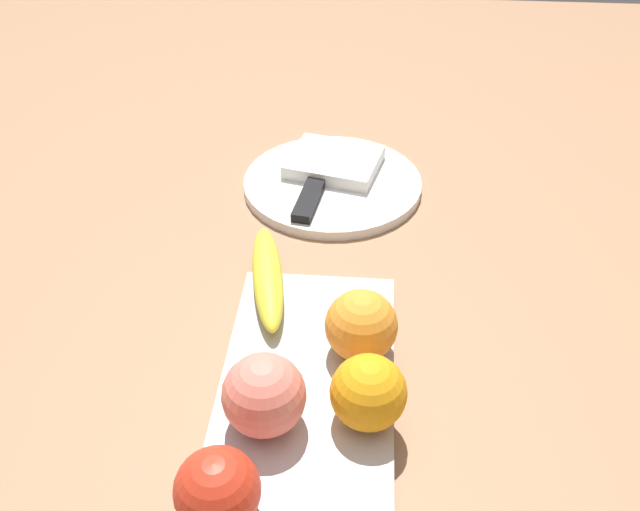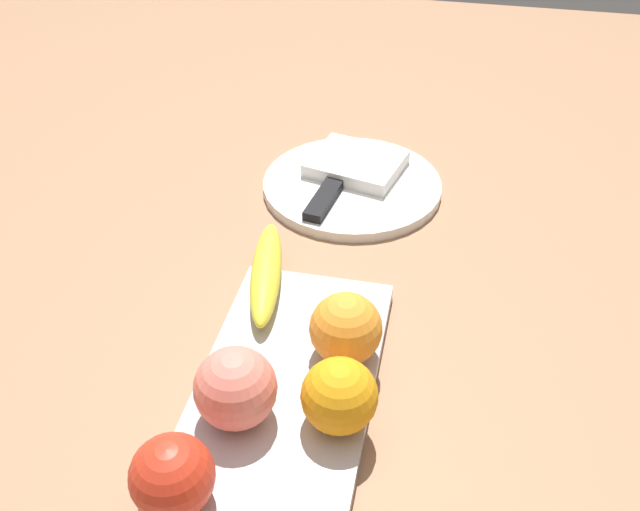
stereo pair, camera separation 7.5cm
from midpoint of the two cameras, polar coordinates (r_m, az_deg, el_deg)
name	(u,v)px [view 2 (the right image)]	position (r m, az deg, el deg)	size (l,w,h in m)	color
ground_plane	(253,430)	(0.65, -2.13, -14.26)	(2.40, 2.40, 0.00)	#9A6E4E
fruit_tray	(271,433)	(0.63, -0.53, -14.49)	(0.42, 0.16, 0.02)	#B5B4BB
apple	(172,476)	(0.56, -8.12, -17.63)	(0.07, 0.07, 0.07)	red
banana	(266,272)	(0.75, -1.58, -1.48)	(0.17, 0.03, 0.03)	yellow
orange_near_banana	(346,329)	(0.66, 5.39, -6.13)	(0.07, 0.07, 0.07)	orange
orange_center	(339,396)	(0.61, 5.20, -11.53)	(0.07, 0.07, 0.07)	orange
peach	(235,388)	(0.61, -3.38, -10.96)	(0.07, 0.07, 0.07)	#E97665
dinner_plate	(352,185)	(0.94, 4.93, 5.66)	(0.24, 0.24, 0.01)	white
folded_napkin	(356,164)	(0.96, 5.23, 7.41)	(0.10, 0.12, 0.02)	white
knife	(328,194)	(0.90, 3.04, 4.96)	(0.18, 0.05, 0.01)	silver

